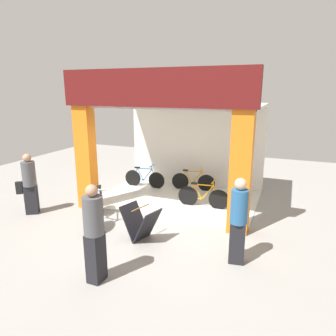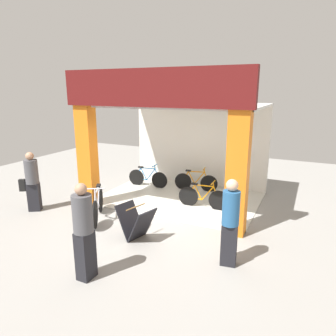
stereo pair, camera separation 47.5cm
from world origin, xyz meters
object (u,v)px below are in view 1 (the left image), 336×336
at_px(bicycle_inside_0, 144,178).
at_px(sandwich_board_sign, 141,223).
at_px(pedestrian_0, 94,233).
at_px(pedestrian_2, 238,220).
at_px(pedestrian_1, 29,183).
at_px(bicycle_inside_2, 193,181).
at_px(bicycle_inside_1, 203,197).
at_px(bicycle_parked_0, 99,207).

height_order(bicycle_inside_0, sandwich_board_sign, bicycle_inside_0).
height_order(pedestrian_0, pedestrian_2, pedestrian_0).
distance_m(bicycle_inside_0, pedestrian_1, 3.71).
distance_m(bicycle_inside_2, pedestrian_0, 5.42).
distance_m(bicycle_inside_1, pedestrian_2, 2.92).
relative_size(bicycle_inside_0, bicycle_parked_0, 0.96).
distance_m(sandwich_board_sign, pedestrian_1, 3.45).
bearing_deg(bicycle_inside_0, bicycle_inside_1, -23.79).
distance_m(bicycle_inside_0, bicycle_inside_2, 1.67).
relative_size(bicycle_inside_1, bicycle_parked_0, 0.98).
distance_m(bicycle_inside_1, pedestrian_1, 4.71).
distance_m(bicycle_inside_0, bicycle_parked_0, 2.92).
height_order(bicycle_inside_2, pedestrian_1, pedestrian_1).
relative_size(bicycle_parked_0, pedestrian_2, 0.88).
bearing_deg(sandwich_board_sign, bicycle_inside_0, 115.37).
bearing_deg(pedestrian_0, pedestrian_2, 35.17).
xyz_separation_m(bicycle_inside_1, pedestrian_1, (-4.16, -2.16, 0.52)).
height_order(bicycle_inside_0, bicycle_inside_1, bicycle_inside_1).
bearing_deg(bicycle_inside_2, bicycle_parked_0, -114.58).
bearing_deg(pedestrian_2, pedestrian_0, -144.83).
height_order(bicycle_inside_1, sandwich_board_sign, bicycle_inside_1).
xyz_separation_m(bicycle_inside_2, bicycle_parked_0, (-1.47, -3.22, 0.06)).
bearing_deg(bicycle_inside_2, pedestrian_2, -61.26).
bearing_deg(pedestrian_0, bicycle_inside_1, 79.18).
xyz_separation_m(bicycle_inside_2, pedestrian_0, (-0.04, -5.38, 0.60)).
bearing_deg(pedestrian_0, pedestrian_1, 151.10).
relative_size(bicycle_inside_0, sandwich_board_sign, 1.54).
bearing_deg(bicycle_inside_0, bicycle_parked_0, -86.72).
distance_m(bicycle_inside_0, sandwich_board_sign, 3.78).
xyz_separation_m(bicycle_inside_2, pedestrian_1, (-3.43, -3.51, 0.53)).
bearing_deg(bicycle_inside_1, bicycle_parked_0, -139.70).
distance_m(bicycle_parked_0, pedestrian_1, 2.03).
bearing_deg(bicycle_parked_0, bicycle_inside_0, 93.28).
distance_m(bicycle_inside_2, bicycle_parked_0, 3.54).
relative_size(sandwich_board_sign, pedestrian_0, 0.53).
xyz_separation_m(bicycle_parked_0, pedestrian_1, (-1.95, -0.29, 0.47)).
relative_size(bicycle_inside_1, pedestrian_1, 0.89).
bearing_deg(bicycle_inside_2, bicycle_inside_1, -61.69).
xyz_separation_m(bicycle_inside_2, pedestrian_2, (2.12, -3.86, 0.56)).
bearing_deg(pedestrian_2, sandwich_board_sign, 176.36).
height_order(sandwich_board_sign, pedestrian_1, pedestrian_1).
distance_m(sandwich_board_sign, pedestrian_0, 1.74).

